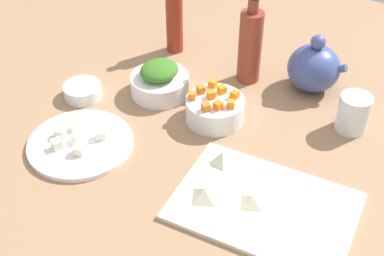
% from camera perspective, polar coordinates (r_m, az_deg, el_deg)
% --- Properties ---
extents(tabletop, '(1.90, 1.90, 0.03)m').
position_cam_1_polar(tabletop, '(1.23, 0.00, -2.35)').
color(tabletop, '#987152').
rests_on(tabletop, ground).
extents(cutting_board, '(0.37, 0.27, 0.01)m').
position_cam_1_polar(cutting_board, '(1.08, 7.83, -8.39)').
color(cutting_board, silver).
rests_on(cutting_board, tabletop).
extents(plate_tofu, '(0.24, 0.24, 0.01)m').
position_cam_1_polar(plate_tofu, '(1.24, -11.97, -1.67)').
color(plate_tofu, white).
rests_on(plate_tofu, tabletop).
extents(bowl_greens, '(0.15, 0.15, 0.05)m').
position_cam_1_polar(bowl_greens, '(1.36, -3.50, 4.70)').
color(bowl_greens, white).
rests_on(bowl_greens, tabletop).
extents(bowl_carrots, '(0.14, 0.14, 0.06)m').
position_cam_1_polar(bowl_carrots, '(1.27, 2.32, 2.07)').
color(bowl_carrots, white).
rests_on(bowl_carrots, tabletop).
extents(bowl_small_side, '(0.10, 0.10, 0.03)m').
position_cam_1_polar(bowl_small_side, '(1.38, -11.74, 3.96)').
color(bowl_small_side, white).
rests_on(bowl_small_side, tabletop).
extents(teapot, '(0.15, 0.13, 0.16)m').
position_cam_1_polar(teapot, '(1.40, 13.08, 6.40)').
color(teapot, '#3F4E8B').
rests_on(teapot, tabletop).
extents(bottle_0, '(0.05, 0.05, 0.22)m').
position_cam_1_polar(bottle_0, '(1.51, -1.91, 11.45)').
color(bottle_0, maroon).
rests_on(bottle_0, tabletop).
extents(bottle_1, '(0.06, 0.06, 0.25)m').
position_cam_1_polar(bottle_1, '(1.38, 6.31, 8.93)').
color(bottle_1, brown).
rests_on(bottle_1, tabletop).
extents(drinking_glass_0, '(0.08, 0.08, 0.09)m').
position_cam_1_polar(drinking_glass_0, '(1.29, 17.08, 1.56)').
color(drinking_glass_0, white).
rests_on(drinking_glass_0, tabletop).
extents(carrot_cube_0, '(0.02, 0.02, 0.02)m').
position_cam_1_polar(carrot_cube_0, '(1.28, 3.19, 4.19)').
color(carrot_cube_0, orange).
rests_on(carrot_cube_0, bowl_carrots).
extents(carrot_cube_1, '(0.03, 0.03, 0.02)m').
position_cam_1_polar(carrot_cube_1, '(1.27, 0.94, 4.19)').
color(carrot_cube_1, orange).
rests_on(carrot_cube_1, bowl_carrots).
extents(carrot_cube_2, '(0.03, 0.03, 0.02)m').
position_cam_1_polar(carrot_cube_2, '(1.22, 1.48, 2.31)').
color(carrot_cube_2, orange).
rests_on(carrot_cube_2, bowl_carrots).
extents(carrot_cube_3, '(0.02, 0.02, 0.02)m').
position_cam_1_polar(carrot_cube_3, '(1.25, 0.00, 3.55)').
color(carrot_cube_3, orange).
rests_on(carrot_cube_3, bowl_carrots).
extents(carrot_cube_4, '(0.03, 0.03, 0.02)m').
position_cam_1_polar(carrot_cube_4, '(1.26, 2.08, 3.66)').
color(carrot_cube_4, orange).
rests_on(carrot_cube_4, bowl_carrots).
extents(carrot_cube_5, '(0.02, 0.02, 0.02)m').
position_cam_1_polar(carrot_cube_5, '(1.23, 4.23, 2.61)').
color(carrot_cube_5, orange).
rests_on(carrot_cube_5, bowl_carrots).
extents(carrot_cube_6, '(0.02, 0.02, 0.02)m').
position_cam_1_polar(carrot_cube_6, '(1.29, 2.27, 4.81)').
color(carrot_cube_6, orange).
rests_on(carrot_cube_6, bowl_carrots).
extents(carrot_cube_7, '(0.02, 0.02, 0.02)m').
position_cam_1_polar(carrot_cube_7, '(1.26, 4.64, 3.61)').
color(carrot_cube_7, orange).
rests_on(carrot_cube_7, bowl_carrots).
extents(carrot_cube_8, '(0.02, 0.02, 0.02)m').
position_cam_1_polar(carrot_cube_8, '(1.22, 2.83, 2.44)').
color(carrot_cube_8, orange).
rests_on(carrot_cube_8, bowl_carrots).
extents(chopped_greens_mound, '(0.10, 0.11, 0.04)m').
position_cam_1_polar(chopped_greens_mound, '(1.34, -3.57, 6.27)').
color(chopped_greens_mound, '#387022').
rests_on(chopped_greens_mound, bowl_greens).
extents(tofu_cube_0, '(0.03, 0.03, 0.02)m').
position_cam_1_polar(tofu_cube_0, '(1.23, -12.29, -1.07)').
color(tofu_cube_0, white).
rests_on(tofu_cube_0, plate_tofu).
extents(tofu_cube_1, '(0.03, 0.03, 0.02)m').
position_cam_1_polar(tofu_cube_1, '(1.26, -12.38, 0.21)').
color(tofu_cube_1, white).
rests_on(tofu_cube_1, plate_tofu).
extents(tofu_cube_2, '(0.03, 0.03, 0.02)m').
position_cam_1_polar(tofu_cube_2, '(1.25, -14.08, -0.50)').
color(tofu_cube_2, '#F7F3CC').
rests_on(tofu_cube_2, plate_tofu).
extents(tofu_cube_3, '(0.03, 0.03, 0.02)m').
position_cam_1_polar(tofu_cube_3, '(1.22, -14.41, -1.71)').
color(tofu_cube_3, '#EFEBCC').
rests_on(tofu_cube_3, plate_tofu).
extents(tofu_cube_4, '(0.03, 0.03, 0.02)m').
position_cam_1_polar(tofu_cube_4, '(1.19, -12.19, -2.34)').
color(tofu_cube_4, '#F6F3C9').
rests_on(tofu_cube_4, plate_tofu).
extents(tofu_cube_5, '(0.03, 0.03, 0.02)m').
position_cam_1_polar(tofu_cube_5, '(1.23, -9.89, -0.71)').
color(tofu_cube_5, white).
rests_on(tofu_cube_5, plate_tofu).
extents(dumpling_0, '(0.06, 0.06, 0.02)m').
position_cam_1_polar(dumpling_0, '(1.07, 6.53, -7.73)').
color(dumpling_0, beige).
rests_on(dumpling_0, cutting_board).
extents(dumpling_1, '(0.06, 0.06, 0.03)m').
position_cam_1_polar(dumpling_1, '(1.15, 3.29, -3.19)').
color(dumpling_1, beige).
rests_on(dumpling_1, cutting_board).
extents(dumpling_2, '(0.06, 0.06, 0.03)m').
position_cam_1_polar(dumpling_2, '(1.07, 1.35, -7.09)').
color(dumpling_2, beige).
rests_on(dumpling_2, cutting_board).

